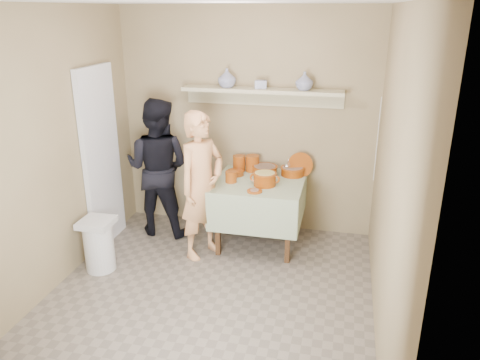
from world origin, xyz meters
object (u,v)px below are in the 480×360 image
(person_cook, at_px, (202,186))
(trash_bin, at_px, (99,244))
(serving_table, at_px, (259,191))
(person_helper, at_px, (158,167))
(cazuela_rice, at_px, (265,178))

(person_cook, distance_m, trash_bin, 1.21)
(serving_table, distance_m, trash_bin, 1.80)
(person_helper, xyz_separation_m, serving_table, (1.21, -0.04, -0.17))
(person_cook, distance_m, cazuela_rice, 0.68)
(person_helper, bearing_deg, trash_bin, 75.93)
(trash_bin, bearing_deg, person_helper, 74.48)
(person_cook, bearing_deg, person_helper, 87.64)
(serving_table, bearing_deg, trash_bin, -147.46)
(cazuela_rice, relative_size, trash_bin, 0.59)
(serving_table, distance_m, cazuela_rice, 0.25)
(person_helper, height_order, trash_bin, person_helper)
(trash_bin, bearing_deg, person_cook, 30.72)
(person_helper, bearing_deg, cazuela_rice, 174.20)
(person_cook, xyz_separation_m, cazuela_rice, (0.62, 0.26, 0.05))
(serving_table, height_order, cazuela_rice, cazuela_rice)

